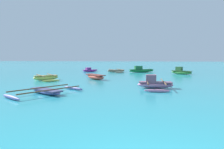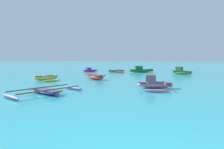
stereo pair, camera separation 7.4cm
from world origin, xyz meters
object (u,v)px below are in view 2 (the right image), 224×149
moored_boat_0 (90,70)px  moored_boat_5 (46,78)px  moored_boat_7 (141,70)px  moored_boat_1 (181,72)px  moored_boat_3 (46,91)px  moored_boat_6 (154,84)px  moored_boat_2 (95,77)px  moored_boat_4 (116,71)px

moored_boat_0 → moored_boat_5: size_ratio=0.65×
moored_boat_0 → moored_boat_7: size_ratio=0.59×
moored_boat_1 → moored_boat_3: (-10.91, -16.05, -0.19)m
moored_boat_6 → moored_boat_7: (-0.95, 15.64, 0.02)m
moored_boat_0 → moored_boat_7: bearing=-44.2°
moored_boat_2 → moored_boat_6: moored_boat_6 is taller
moored_boat_3 → moored_boat_5: bearing=148.5°
moored_boat_0 → moored_boat_3: bearing=-126.5°
moored_boat_2 → moored_boat_3: bearing=-52.4°
moored_boat_3 → moored_boat_4: 18.80m
moored_boat_2 → moored_boat_5: (-4.58, -1.33, -0.03)m
moored_boat_5 → moored_boat_7: (9.11, 11.98, 0.09)m
moored_boat_1 → moored_boat_4: moored_boat_1 is taller
moored_boat_5 → moored_boat_7: moored_boat_7 is taller
moored_boat_4 → moored_boat_7: (3.72, 0.20, 0.13)m
moored_boat_1 → moored_boat_6: moored_boat_1 is taller
moored_boat_1 → moored_boat_6: size_ratio=0.71×
moored_boat_4 → moored_boat_1: bearing=-39.1°
moored_boat_2 → moored_boat_5: size_ratio=0.71×
moored_boat_1 → moored_boat_5: 17.02m
moored_boat_1 → moored_boat_0: bearing=-159.3°
moored_boat_3 → moored_boat_6: (6.62, 3.25, 0.16)m
moored_boat_3 → moored_boat_5: size_ratio=1.31×
moored_boat_3 → moored_boat_4: bearing=116.1°
moored_boat_1 → moored_boat_7: size_ratio=0.69×
moored_boat_0 → moored_boat_4: moored_boat_0 is taller
moored_boat_6 → moored_boat_5: bearing=159.8°
moored_boat_1 → moored_boat_3: 19.41m
moored_boat_7 → moored_boat_5: bearing=-153.1°
moored_boat_3 → moored_boat_5: (-3.44, 6.91, 0.09)m
moored_boat_6 → moored_boat_7: bearing=93.3°
moored_boat_2 → moored_boat_6: bearing=3.2°
moored_boat_0 → moored_boat_1: moored_boat_1 is taller
moored_boat_3 → moored_boat_7: 19.73m
moored_boat_1 → moored_boat_6: 13.50m
moored_boat_2 → moored_boat_3: size_ratio=0.54×
moored_boat_1 → moored_boat_3: bearing=-90.8°
moored_boat_7 → moored_boat_6: bearing=-112.4°
moored_boat_5 → moored_boat_3: bearing=-104.8°
moored_boat_4 → moored_boat_7: moored_boat_7 is taller
moored_boat_7 → moored_boat_1: bearing=-54.3°
moored_boat_3 → moored_boat_4: (1.95, 18.70, 0.05)m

